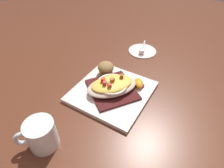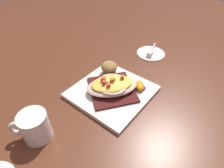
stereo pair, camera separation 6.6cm
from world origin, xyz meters
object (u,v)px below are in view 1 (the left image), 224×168
creamer_saucer (142,51)px  gratin_dish (112,85)px  muffin (106,68)px  spoon (143,48)px  square_plate (112,92)px  coffee_mug (42,136)px  creamer_cup_0 (142,51)px  orange_garnish (139,84)px

creamer_saucer → gratin_dish: bearing=102.4°
muffin → spoon: size_ratio=0.66×
square_plate → coffee_mug: bearing=86.7°
creamer_saucer → creamer_cup_0: bearing=114.1°
orange_garnish → creamer_cup_0: 0.24m
muffin → creamer_saucer: bearing=-92.7°
gratin_dish → coffee_mug: (0.02, 0.28, -0.00)m
gratin_dish → creamer_cup_0: bearing=-78.8°
creamer_saucer → creamer_cup_0: creamer_cup_0 is taller
gratin_dish → muffin: size_ratio=3.34×
creamer_saucer → creamer_cup_0: size_ratio=5.47×
square_plate → muffin: size_ratio=4.11×
square_plate → coffee_mug: (0.02, 0.28, 0.03)m
creamer_cup_0 → gratin_dish: bearing=101.2°
gratin_dish → square_plate: bearing=-125.9°
muffin → spoon: 0.26m
gratin_dish → creamer_cup_0: (0.06, -0.29, -0.02)m
square_plate → gratin_dish: 0.03m
spoon → square_plate: bearing=102.7°
gratin_dish → orange_garnish: (-0.06, -0.08, -0.02)m
orange_garnish → spoon: bearing=-61.2°
muffin → creamer_cup_0: size_ratio=2.62×
muffin → orange_garnish: 0.14m
coffee_mug → creamer_cup_0: size_ratio=4.29×
muffin → creamer_cup_0: bearing=-96.0°
gratin_dish → creamer_saucer: gratin_dish is taller
orange_garnish → creamer_cup_0: size_ratio=2.47×
creamer_saucer → spoon: size_ratio=1.37×
square_plate → creamer_cup_0: creamer_cup_0 is taller
creamer_saucer → square_plate: bearing=102.4°
square_plate → spoon: (0.07, -0.32, 0.01)m
creamer_saucer → creamer_cup_0: (-0.01, 0.03, 0.01)m
square_plate → orange_garnish: 0.10m
square_plate → creamer_cup_0: bearing=-78.7°
orange_garnish → coffee_mug: bearing=78.2°
coffee_mug → creamer_cup_0: 0.57m
spoon → creamer_cup_0: 0.04m
orange_garnish → gratin_dish: bearing=53.8°
coffee_mug → creamer_saucer: coffee_mug is taller
creamer_saucer → spoon: (0.00, -0.01, 0.01)m
creamer_saucer → spoon: 0.01m
coffee_mug → spoon: coffee_mug is taller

